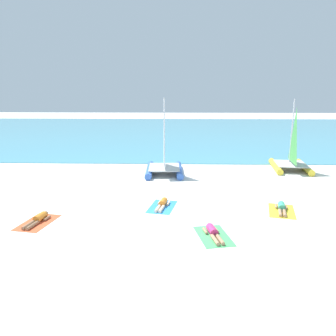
{
  "coord_description": "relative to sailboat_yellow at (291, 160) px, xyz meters",
  "views": [
    {
      "loc": [
        0.52,
        -12.05,
        5.24
      ],
      "look_at": [
        0.0,
        5.19,
        1.2
      ],
      "focal_mm": 35.22,
      "sensor_mm": 36.0,
      "label": 1
    }
  ],
  "objects": [
    {
      "name": "sunbather_center_right",
      "position": [
        -6.33,
        -10.63,
        -0.58
      ],
      "size": [
        0.7,
        1.56,
        0.3
      ],
      "rotation": [
        0.0,
        0.0,
        0.2
      ],
      "color": "#D83372",
      "rests_on": "towel_center_right"
    },
    {
      "name": "sailboat_blue",
      "position": [
        -8.52,
        -1.3,
        0.01
      ],
      "size": [
        2.48,
        3.77,
        4.81
      ],
      "rotation": [
        0.0,
        0.0,
        0.03
      ],
      "color": "blue",
      "rests_on": "ground"
    },
    {
      "name": "ocean_water",
      "position": [
        -8.18,
        21.55,
        -0.68
      ],
      "size": [
        120.0,
        40.0,
        0.05
      ],
      "primitive_type": "cube",
      "color": "#4C9EB7",
      "rests_on": "ground"
    },
    {
      "name": "towel_rightmost",
      "position": [
        -2.99,
        -7.97,
        -0.7
      ],
      "size": [
        1.51,
        2.1,
        0.01
      ],
      "primitive_type": "cube",
      "rotation": [
        0.0,
        0.0,
        -0.24
      ],
      "color": "yellow",
      "rests_on": "ground"
    },
    {
      "name": "sunbather_leftmost",
      "position": [
        -13.35,
        -9.55,
        -0.58
      ],
      "size": [
        0.67,
        1.56,
        0.3
      ],
      "rotation": [
        0.0,
        0.0,
        -0.18
      ],
      "color": "orange",
      "rests_on": "towel_leftmost"
    },
    {
      "name": "sunbather_rightmost",
      "position": [
        -2.97,
        -7.91,
        -0.58
      ],
      "size": [
        0.75,
        1.56,
        0.3
      ],
      "rotation": [
        0.0,
        0.0,
        -0.24
      ],
      "color": "#3FB28C",
      "rests_on": "towel_rightmost"
    },
    {
      "name": "towel_center_left",
      "position": [
        -8.37,
        -7.59,
        -0.7
      ],
      "size": [
        1.43,
        2.07,
        0.01
      ],
      "primitive_type": "cube",
      "rotation": [
        0.0,
        0.0,
        -0.19
      ],
      "color": "#338CD8",
      "rests_on": "ground"
    },
    {
      "name": "ground_plane",
      "position": [
        -8.18,
        0.02,
        -0.71
      ],
      "size": [
        120.0,
        120.0,
        0.0
      ],
      "primitive_type": "plane",
      "color": "white"
    },
    {
      "name": "towel_leftmost",
      "position": [
        -13.36,
        -9.62,
        -0.7
      ],
      "size": [
        1.42,
        2.06,
        0.01
      ],
      "primitive_type": "cube",
      "rotation": [
        0.0,
        0.0,
        -0.18
      ],
      "color": "#EA5933",
      "rests_on": "ground"
    },
    {
      "name": "sunbather_center_left",
      "position": [
        -8.35,
        -7.53,
        -0.58
      ],
      "size": [
        0.69,
        1.56,
        0.3
      ],
      "rotation": [
        0.0,
        0.0,
        -0.19
      ],
      "color": "orange",
      "rests_on": "towel_center_left"
    },
    {
      "name": "sailboat_yellow",
      "position": [
        0.0,
        0.0,
        0.0
      ],
      "size": [
        2.74,
        3.89,
        4.75
      ],
      "rotation": [
        0.0,
        0.0,
        -0.12
      ],
      "color": "yellow",
      "rests_on": "ground"
    },
    {
      "name": "towel_center_right",
      "position": [
        -6.31,
        -10.69,
        -0.7
      ],
      "size": [
        1.46,
        2.08,
        0.01
      ],
      "primitive_type": "cube",
      "rotation": [
        0.0,
        0.0,
        0.2
      ],
      "color": "#4CB266",
      "rests_on": "ground"
    }
  ]
}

